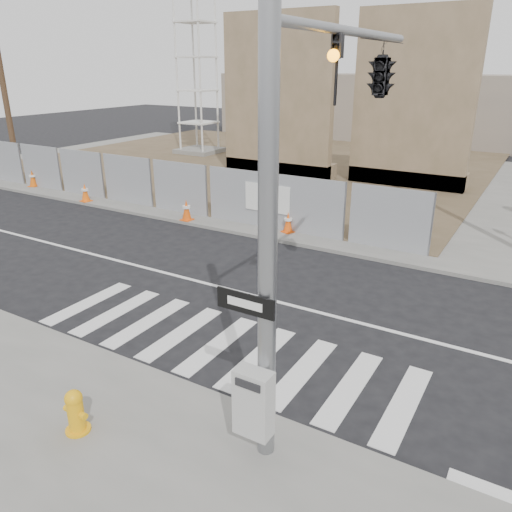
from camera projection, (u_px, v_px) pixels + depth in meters
The scene contains 13 objects.
ground at pixel (274, 301), 12.75m from camera, with size 100.00×100.00×0.00m, color black.
sidewalk_far at pixel (414, 189), 23.97m from camera, with size 50.00×20.00×0.12m, color slate.
signal_pole at pixel (350, 121), 8.21m from camera, with size 0.96×5.87×7.00m.
chain_link_fence at pixel (124, 179), 21.13m from camera, with size 24.60×0.04×2.00m, color gray.
concrete_wall_left at pixel (278, 113), 25.39m from camera, with size 6.00×1.30×8.00m.
concrete_wall_right at pixel (411, 117), 23.09m from camera, with size 5.50×1.30×8.00m.
crane_tower at pixel (194, 6), 30.32m from camera, with size 2.60×2.60×18.15m.
utility_pole_left at pixel (1, 75), 23.89m from camera, with size 1.60×0.28×10.00m.
fire_hydrant at pixel (75, 411), 7.92m from camera, with size 0.47×0.42×0.76m.
traffic_cone_a at pixel (33, 178), 24.17m from camera, with size 0.52×0.52×0.80m.
traffic_cone_b at pixel (85, 193), 21.50m from camera, with size 0.46×0.46×0.79m.
traffic_cone_c at pixel (187, 210), 18.87m from camera, with size 0.42×0.42×0.80m.
traffic_cone_d at pixel (288, 222), 17.51m from camera, with size 0.49×0.49×0.73m.
Camera 1 is at (5.48, -10.12, 5.64)m, focal length 35.00 mm.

